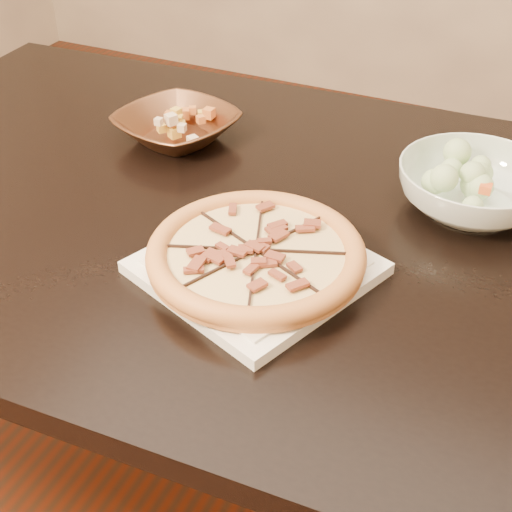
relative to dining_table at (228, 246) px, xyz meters
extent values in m
cube|color=black|center=(-0.16, 0.18, -0.67)|extent=(4.00, 4.00, 0.02)
cube|color=black|center=(0.00, 0.00, 0.07)|extent=(1.58, 1.05, 0.04)
cylinder|color=black|center=(-0.69, 0.41, -0.31)|extent=(0.07, 0.07, 0.71)
cube|color=white|center=(0.13, -0.16, 0.10)|extent=(0.36, 0.36, 0.02)
cube|color=white|center=(0.13, -0.16, 0.11)|extent=(0.31, 0.31, 0.00)
cylinder|color=#BD7338|center=(0.13, -0.16, 0.12)|extent=(0.31, 0.31, 0.01)
torus|color=#BD7338|center=(0.13, -0.16, 0.13)|extent=(0.31, 0.31, 0.03)
cylinder|color=#D8BE87|center=(0.13, -0.16, 0.12)|extent=(0.25, 0.25, 0.01)
cube|color=black|center=(0.13, -0.16, 0.13)|extent=(0.13, 0.28, 0.01)
cube|color=black|center=(0.13, -0.16, 0.13)|extent=(0.11, 0.29, 0.01)
cube|color=black|center=(0.13, -0.16, 0.13)|extent=(0.28, 0.13, 0.01)
cube|color=black|center=(0.13, -0.16, 0.13)|extent=(0.29, 0.11, 0.01)
cube|color=brown|center=(0.15, -0.16, 0.13)|extent=(0.03, 0.02, 0.00)
cube|color=brown|center=(0.18, -0.17, 0.13)|extent=(0.03, 0.02, 0.00)
cube|color=brown|center=(0.21, -0.16, 0.13)|extent=(0.02, 0.01, 0.00)
cube|color=brown|center=(0.16, -0.15, 0.13)|extent=(0.03, 0.02, 0.00)
cube|color=brown|center=(0.18, -0.13, 0.13)|extent=(0.03, 0.02, 0.00)
cube|color=brown|center=(0.20, -0.10, 0.13)|extent=(0.03, 0.03, 0.00)
cube|color=brown|center=(0.15, -0.13, 0.13)|extent=(0.03, 0.03, 0.00)
cube|color=brown|center=(0.16, -0.10, 0.13)|extent=(0.02, 0.03, 0.00)
cube|color=brown|center=(0.16, -0.06, 0.13)|extent=(0.02, 0.03, 0.00)
cube|color=brown|center=(0.13, -0.11, 0.13)|extent=(0.02, 0.03, 0.00)
cube|color=brown|center=(0.12, -0.08, 0.13)|extent=(0.02, 0.03, 0.00)
cube|color=brown|center=(0.12, -0.13, 0.13)|extent=(0.02, 0.03, 0.00)
cube|color=brown|center=(0.10, -0.11, 0.13)|extent=(0.02, 0.03, 0.00)
cube|color=brown|center=(0.07, -0.09, 0.13)|extent=(0.03, 0.03, 0.00)
cube|color=brown|center=(0.10, -0.13, 0.13)|extent=(0.03, 0.03, 0.00)
cube|color=brown|center=(0.07, -0.13, 0.13)|extent=(0.03, 0.02, 0.00)
cube|color=brown|center=(0.03, -0.13, 0.13)|extent=(0.03, 0.02, 0.00)
cube|color=brown|center=(0.08, -0.15, 0.13)|extent=(0.02, 0.01, 0.00)
cube|color=brown|center=(0.05, -0.17, 0.13)|extent=(0.03, 0.02, 0.00)
cube|color=brown|center=(0.10, -0.16, 0.13)|extent=(0.03, 0.02, 0.00)
cube|color=brown|center=(0.08, -0.19, 0.13)|extent=(0.03, 0.03, 0.00)
cube|color=brown|center=(0.07, -0.22, 0.13)|extent=(0.03, 0.03, 0.00)
cube|color=brown|center=(0.11, -0.18, 0.13)|extent=(0.02, 0.03, 0.00)
cube|color=brown|center=(0.11, -0.21, 0.13)|extent=(0.02, 0.03, 0.00)
cube|color=brown|center=(0.12, -0.24, 0.13)|extent=(0.02, 0.03, 0.00)
cube|color=brown|center=(0.13, -0.20, 0.13)|extent=(0.02, 0.03, 0.00)
cube|color=brown|center=(0.15, -0.22, 0.13)|extent=(0.02, 0.03, 0.00)
cube|color=brown|center=(0.17, -0.24, 0.13)|extent=(0.02, 0.03, 0.00)
cube|color=brown|center=(0.16, -0.19, 0.13)|extent=(0.03, 0.03, 0.00)
cube|color=brown|center=(0.19, -0.20, 0.13)|extent=(0.03, 0.03, 0.00)
imported|color=brown|center=(-0.19, 0.16, 0.12)|extent=(0.26, 0.26, 0.05)
cube|color=#CDAF8A|center=(-0.19, 0.16, 0.16)|extent=(0.03, 0.03, 0.03)
cube|color=#BE662B|center=(-0.17, 0.16, 0.16)|extent=(0.03, 0.03, 0.03)
cube|color=gold|center=(-0.16, 0.18, 0.16)|extent=(0.03, 0.03, 0.03)
cube|color=#CDAF8A|center=(-0.16, 0.20, 0.16)|extent=(0.03, 0.03, 0.03)
cube|color=#BE662B|center=(-0.18, 0.17, 0.16)|extent=(0.03, 0.03, 0.03)
cube|color=gold|center=(-0.19, 0.18, 0.16)|extent=(0.03, 0.03, 0.03)
cube|color=#CDAF8A|center=(-0.20, 0.19, 0.16)|extent=(0.03, 0.03, 0.03)
cube|color=#BE662B|center=(-0.19, 0.16, 0.16)|extent=(0.03, 0.03, 0.03)
cube|color=gold|center=(-0.20, 0.17, 0.16)|extent=(0.03, 0.03, 0.03)
cube|color=#CDAF8A|center=(-0.22, 0.16, 0.16)|extent=(0.03, 0.03, 0.03)
cube|color=#BE662B|center=(-0.23, 0.14, 0.16)|extent=(0.03, 0.03, 0.03)
cube|color=gold|center=(-0.19, 0.15, 0.16)|extent=(0.03, 0.03, 0.03)
cube|color=#CDAF8A|center=(-0.20, 0.14, 0.16)|extent=(0.03, 0.03, 0.03)
cube|color=#BE662B|center=(-0.19, 0.12, 0.16)|extent=(0.03, 0.03, 0.03)
cube|color=gold|center=(-0.18, 0.16, 0.16)|extent=(0.03, 0.03, 0.03)
cube|color=#CDAF8A|center=(-0.18, 0.14, 0.16)|extent=(0.03, 0.03, 0.03)
cube|color=#BE662B|center=(-0.16, 0.14, 0.16)|extent=(0.03, 0.03, 0.03)
cube|color=gold|center=(-0.14, 0.14, 0.16)|extent=(0.03, 0.03, 0.03)
imported|color=silver|center=(0.37, 0.15, 0.13)|extent=(0.32, 0.32, 0.08)
sphere|color=#B6D496|center=(0.37, 0.15, 0.18)|extent=(0.04, 0.04, 0.04)
sphere|color=#B6D496|center=(0.39, 0.16, 0.18)|extent=(0.04, 0.04, 0.04)
sphere|color=#B6D496|center=(0.39, 0.19, 0.18)|extent=(0.04, 0.04, 0.04)
sphere|color=#B6D496|center=(0.37, 0.16, 0.18)|extent=(0.04, 0.04, 0.04)
sphere|color=#B6D496|center=(0.35, 0.17, 0.18)|extent=(0.04, 0.04, 0.04)
sphere|color=#B6D496|center=(0.37, 0.15, 0.18)|extent=(0.04, 0.04, 0.04)
sphere|color=#B6D496|center=(0.34, 0.14, 0.18)|extent=(0.04, 0.04, 0.04)
sphere|color=#B6D496|center=(0.34, 0.11, 0.18)|extent=(0.04, 0.04, 0.04)
sphere|color=#B6D496|center=(0.37, 0.13, 0.18)|extent=(0.04, 0.04, 0.04)
sphere|color=#B6D496|center=(0.39, 0.11, 0.18)|extent=(0.04, 0.04, 0.04)
sphere|color=#B6D496|center=(0.37, 0.14, 0.18)|extent=(0.04, 0.04, 0.04)
cube|color=#E55922|center=(0.40, 0.17, 0.18)|extent=(0.02, 0.02, 0.01)
cube|color=#E55922|center=(0.34, 0.12, 0.18)|extent=(0.02, 0.02, 0.01)
camera|label=1|loc=(0.47, -0.89, 0.71)|focal=50.00mm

